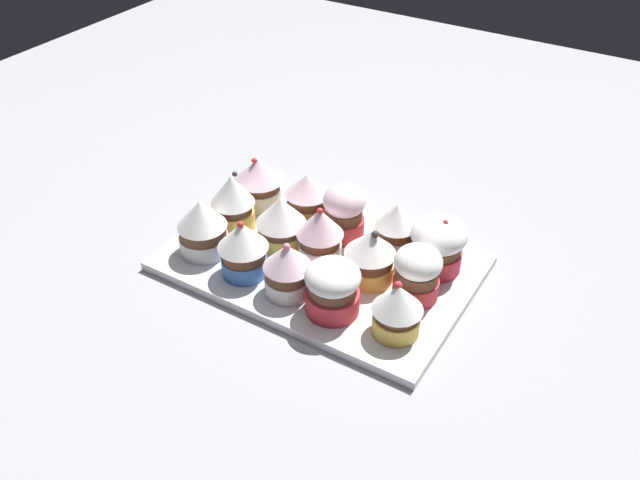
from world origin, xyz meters
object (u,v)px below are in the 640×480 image
Objects in this scene: baking_tray at (320,263)px; cupcake_11 at (333,287)px; cupcake_8 at (280,222)px; cupcake_4 at (259,180)px; cupcake_12 at (288,269)px; cupcake_13 at (243,247)px; cupcake_14 at (202,227)px; cupcake_7 at (317,233)px; cupcake_5 at (418,272)px; cupcake_1 at (396,228)px; cupcake_9 at (234,200)px; cupcake_0 at (438,243)px; cupcake_2 at (345,212)px; cupcake_3 at (307,197)px; cupcake_6 at (369,256)px; cupcake_10 at (397,308)px.

cupcake_11 reaches higher than baking_tray.
cupcake_8 is 13.62cm from cupcake_11.
cupcake_12 is at bearing 135.39° from cupcake_4.
cupcake_13 is at bearing 118.51° from cupcake_4.
baking_tray is at bearing -155.38° from cupcake_14.
cupcake_5 is at bearing -179.76° from cupcake_7.
cupcake_12 is (-0.03, 7.10, 4.07)cm from baking_tray.
cupcake_1 is 21.17cm from cupcake_9.
cupcake_0 is 12.65cm from cupcake_2.
cupcake_3 is 8.35cm from cupcake_7.
cupcake_13 is at bearing 26.60° from cupcake_6.
cupcake_7 is at bearing -5.78° from baking_tray.
cupcake_13 is (-6.78, 7.26, -0.21)cm from cupcake_9.
cupcake_10 is at bearing -177.51° from cupcake_12.
cupcake_11 is at bearing 179.31° from cupcake_13.
cupcake_8 is (18.59, 6.15, -0.02)cm from cupcake_0.
cupcake_7 is 1.09× the size of cupcake_8.
cupcake_12 is (-13.72, 13.53, -0.19)cm from cupcake_4.
cupcake_14 is (13.30, 6.09, 4.38)cm from baking_tray.
cupcake_11 is at bearing 131.72° from cupcake_7.
cupcake_11 is 19.31cm from cupcake_14.
cupcake_0 is at bearing -86.42° from cupcake_10.
cupcake_11 is 5.96cm from cupcake_12.
cupcake_7 is 0.95× the size of cupcake_9.
cupcake_5 is (-0.08, 5.89, -0.22)cm from cupcake_0.
cupcake_13 is at bearing 49.24° from cupcake_7.
cupcake_8 is 1.04× the size of cupcake_10.
cupcake_9 reaches higher than cupcake_6.
cupcake_13 is at bearing 44.17° from cupcake_1.
cupcake_8 reaches higher than baking_tray.
cupcake_3 is 19.80cm from cupcake_5.
cupcake_8 is at bearing 176.44° from cupcake_9.
baking_tray is 5.46× the size of cupcake_5.
cupcake_6 is 0.96× the size of cupcake_14.
cupcake_6 is at bearing -135.19° from cupcake_12.
cupcake_7 is at bearing -2.74° from cupcake_6.
cupcake_10 is (-14.03, 6.55, -0.49)cm from cupcake_7.
cupcake_10 is at bearing -178.72° from cupcake_13.
cupcake_12 reaches higher than cupcake_10.
cupcake_6 is at bearing 137.22° from cupcake_2.
cupcake_5 is at bearing -83.92° from cupcake_10.
cupcake_14 is at bearing -3.00° from cupcake_11.
cupcake_8 is at bearing 90.99° from cupcake_3.
cupcake_7 reaches higher than cupcake_5.
cupcake_10 is (-27.34, 12.94, -0.26)cm from cupcake_4.
baking_tray is 5.26× the size of cupcake_8.
cupcake_14 is at bearing 31.05° from cupcake_1.
cupcake_4 is at bearing -18.16° from cupcake_6.
cupcake_4 reaches higher than baking_tray.
baking_tray is 4.92× the size of cupcake_13.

